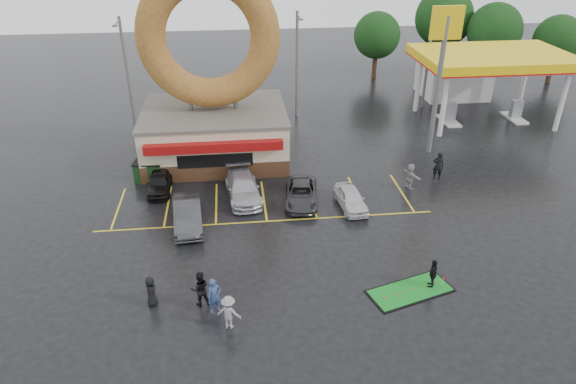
{
  "coord_description": "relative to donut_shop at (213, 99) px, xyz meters",
  "views": [
    {
      "loc": [
        -1.66,
        -22.3,
        16.04
      ],
      "look_at": [
        1.19,
        2.85,
        2.2
      ],
      "focal_mm": 32.0,
      "sensor_mm": 36.0,
      "label": 1
    }
  ],
  "objects": [
    {
      "name": "putting_green",
      "position": [
        9.36,
        -16.7,
        -4.43
      ],
      "size": [
        4.45,
        2.9,
        0.52
      ],
      "color": "black",
      "rests_on": "ground"
    },
    {
      "name": "car_silver",
      "position": [
        1.73,
        -6.53,
        -3.77
      ],
      "size": [
        2.43,
        4.99,
        1.4
      ],
      "primitive_type": "imported",
      "rotation": [
        0.0,
        0.0,
        0.1
      ],
      "color": "#B0B0B5",
      "rests_on": "ground"
    },
    {
      "name": "tree_far_d",
      "position": [
        17.0,
        19.03,
        0.07
      ],
      "size": [
        4.9,
        4.9,
        7.0
      ],
      "color": "#332114",
      "rests_on": "ground"
    },
    {
      "name": "tree_far_a",
      "position": [
        29.0,
        17.03,
        0.72
      ],
      "size": [
        5.6,
        5.6,
        8.0
      ],
      "color": "#332114",
      "rests_on": "ground"
    },
    {
      "name": "car_black",
      "position": [
        -3.65,
        -4.97,
        -3.84
      ],
      "size": [
        1.54,
        3.69,
        1.25
      ],
      "primitive_type": "imported",
      "rotation": [
        0.0,
        0.0,
        0.02
      ],
      "color": "black",
      "rests_on": "ground"
    },
    {
      "name": "gas_station",
      "position": [
        23.0,
        7.97,
        -0.77
      ],
      "size": [
        12.3,
        13.65,
        5.9
      ],
      "color": "silver",
      "rests_on": "ground"
    },
    {
      "name": "donut_shop",
      "position": [
        0.0,
        0.0,
        0.0
      ],
      "size": [
        10.2,
        8.7,
        13.5
      ],
      "color": "#472B19",
      "rests_on": "ground"
    },
    {
      "name": "streetlight_mid",
      "position": [
        7.0,
        7.95,
        0.32
      ],
      "size": [
        0.4,
        2.21,
        9.0
      ],
      "color": "slate",
      "rests_on": "ground"
    },
    {
      "name": "car_grey",
      "position": [
        5.31,
        -7.5,
        -3.87
      ],
      "size": [
        2.54,
        4.52,
        1.19
      ],
      "primitive_type": "imported",
      "rotation": [
        0.0,
        0.0,
        -0.14
      ],
      "color": "#323235",
      "rests_on": "ground"
    },
    {
      "name": "dumpster",
      "position": [
        -4.5,
        -3.37,
        -3.81
      ],
      "size": [
        1.94,
        1.42,
        1.3
      ],
      "primitive_type": "cube",
      "rotation": [
        0.0,
        0.0,
        -0.13
      ],
      "color": "#163A16",
      "rests_on": "ground"
    },
    {
      "name": "person_blackjkt",
      "position": [
        -0.58,
        -16.48,
        -3.57
      ],
      "size": [
        0.96,
        0.8,
        1.79
      ],
      "primitive_type": "imported",
      "rotation": [
        0.0,
        0.0,
        3.29
      ],
      "color": "black",
      "rests_on": "ground"
    },
    {
      "name": "person_blue",
      "position": [
        0.07,
        -17.05,
        -3.58
      ],
      "size": [
        0.77,
        0.65,
        1.78
      ],
      "primitive_type": "imported",
      "rotation": [
        0.0,
        0.0,
        0.42
      ],
      "color": "navy",
      "rests_on": "ground"
    },
    {
      "name": "tree_far_b",
      "position": [
        35.0,
        15.03,
        0.07
      ],
      "size": [
        4.9,
        4.9,
        7.0
      ],
      "color": "#332114",
      "rests_on": "ground"
    },
    {
      "name": "car_dgrey",
      "position": [
        -1.57,
        -9.47,
        -3.73
      ],
      "size": [
        1.94,
        4.58,
        1.47
      ],
      "primitive_type": "imported",
      "rotation": [
        0.0,
        0.0,
        0.09
      ],
      "color": "#2F2F31",
      "rests_on": "ground"
    },
    {
      "name": "streetlight_right",
      "position": [
        19.0,
        8.95,
        0.32
      ],
      "size": [
        0.4,
        2.21,
        9.0
      ],
      "color": "slate",
      "rests_on": "ground"
    },
    {
      "name": "person_walker_far",
      "position": [
        14.95,
        -5.36,
        -3.48
      ],
      "size": [
        0.82,
        0.65,
        1.98
      ],
      "primitive_type": "imported",
      "rotation": [
        0.0,
        0.0,
        2.87
      ],
      "color": "black",
      "rests_on": "ground"
    },
    {
      "name": "tree_far_c",
      "position": [
        25.0,
        21.03,
        1.37
      ],
      "size": [
        6.3,
        6.3,
        9.0
      ],
      "color": "#332114",
      "rests_on": "ground"
    },
    {
      "name": "person_walker_near",
      "position": [
        12.65,
        -6.47,
        -3.59
      ],
      "size": [
        1.07,
        1.7,
        1.75
      ],
      "primitive_type": "imported",
      "rotation": [
        0.0,
        0.0,
        1.94
      ],
      "color": "gray",
      "rests_on": "ground"
    },
    {
      "name": "ground",
      "position": [
        3.0,
        -12.97,
        -4.46
      ],
      "size": [
        120.0,
        120.0,
        0.0
      ],
      "primitive_type": "plane",
      "color": "black",
      "rests_on": "ground"
    },
    {
      "name": "car_white",
      "position": [
        8.26,
        -8.49,
        -3.86
      ],
      "size": [
        1.74,
        3.68,
        1.22
      ],
      "primitive_type": "imported",
      "rotation": [
        0.0,
        0.0,
        0.09
      ],
      "color": "silver",
      "rests_on": "ground"
    },
    {
      "name": "streetlight_left",
      "position": [
        -7.0,
        6.95,
        0.32
      ],
      "size": [
        0.4,
        2.21,
        9.0
      ],
      "color": "slate",
      "rests_on": "ground"
    },
    {
      "name": "person_hoodie",
      "position": [
        0.7,
        -18.15,
        -3.63
      ],
      "size": [
        1.22,
        0.92,
        1.66
      ],
      "primitive_type": "imported",
      "rotation": [
        0.0,
        0.0,
        2.82
      ],
      "color": "gray",
      "rests_on": "ground"
    },
    {
      "name": "person_bystander",
      "position": [
        -2.83,
        -16.24,
        -3.7
      ],
      "size": [
        0.56,
        0.79,
        1.52
      ],
      "primitive_type": "imported",
      "rotation": [
        0.0,
        0.0,
        1.68
      ],
      "color": "black",
      "rests_on": "ground"
    },
    {
      "name": "person_cameraman",
      "position": [
        10.48,
        -16.46,
        -3.68
      ],
      "size": [
        0.69,
        1.0,
        1.57
      ],
      "primitive_type": "imported",
      "rotation": [
        0.0,
        0.0,
        -1.94
      ],
      "color": "black",
      "rests_on": "ground"
    },
    {
      "name": "shell_sign",
      "position": [
        16.0,
        -0.97,
        2.91
      ],
      "size": [
        2.2,
        0.36,
        10.6
      ],
      "color": "slate",
      "rests_on": "ground"
    }
  ]
}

